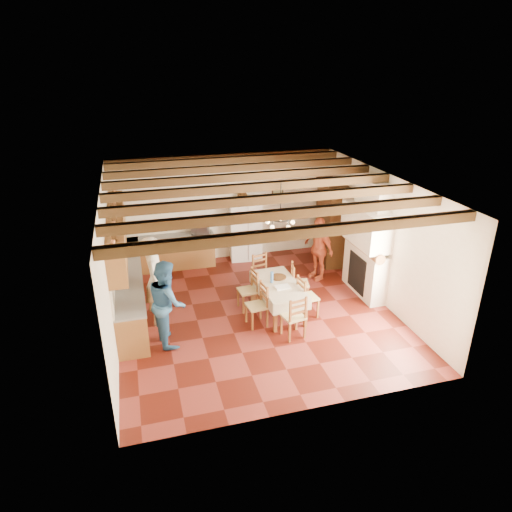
# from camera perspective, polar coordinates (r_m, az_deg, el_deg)

# --- Properties ---
(floor) EXTENTS (6.00, 6.50, 0.02)m
(floor) POSITION_cam_1_polar(r_m,az_deg,el_deg) (10.45, -0.09, -7.04)
(floor) COLOR #48120A
(floor) RESTS_ON ground
(ceiling) EXTENTS (6.00, 6.50, 0.02)m
(ceiling) POSITION_cam_1_polar(r_m,az_deg,el_deg) (9.28, -0.10, 9.22)
(ceiling) COLOR silver
(ceiling) RESTS_ON ground
(wall_back) EXTENTS (6.00, 0.02, 3.00)m
(wall_back) POSITION_cam_1_polar(r_m,az_deg,el_deg) (12.75, -4.04, 6.12)
(wall_back) COLOR beige
(wall_back) RESTS_ON ground
(wall_front) EXTENTS (6.00, 0.02, 3.00)m
(wall_front) POSITION_cam_1_polar(r_m,az_deg,el_deg) (7.04, 7.13, -9.43)
(wall_front) COLOR beige
(wall_front) RESTS_ON ground
(wall_left) EXTENTS (0.02, 6.50, 3.00)m
(wall_left) POSITION_cam_1_polar(r_m,az_deg,el_deg) (9.49, -17.90, -1.34)
(wall_left) COLOR beige
(wall_left) RESTS_ON ground
(wall_right) EXTENTS (0.02, 6.50, 3.00)m
(wall_right) POSITION_cam_1_polar(r_m,az_deg,el_deg) (10.91, 15.34, 2.24)
(wall_right) COLOR beige
(wall_right) RESTS_ON ground
(ceiling_beams) EXTENTS (6.00, 6.30, 0.16)m
(ceiling_beams) POSITION_cam_1_polar(r_m,az_deg,el_deg) (9.31, -0.10, 8.62)
(ceiling_beams) COLOR #3A2813
(ceiling_beams) RESTS_ON ground
(lower_cabinets_left) EXTENTS (0.60, 4.30, 0.86)m
(lower_cabinets_left) POSITION_cam_1_polar(r_m,az_deg,el_deg) (10.88, -15.49, -4.03)
(lower_cabinets_left) COLOR brown
(lower_cabinets_left) RESTS_ON ground
(lower_cabinets_back) EXTENTS (2.30, 0.60, 0.86)m
(lower_cabinets_back) POSITION_cam_1_polar(r_m,az_deg,el_deg) (12.63, -10.50, 0.42)
(lower_cabinets_back) COLOR brown
(lower_cabinets_back) RESTS_ON ground
(countertop_left) EXTENTS (0.62, 4.30, 0.04)m
(countertop_left) POSITION_cam_1_polar(r_m,az_deg,el_deg) (10.68, -15.75, -1.89)
(countertop_left) COLOR slate
(countertop_left) RESTS_ON lower_cabinets_left
(countertop_back) EXTENTS (2.34, 0.62, 0.04)m
(countertop_back) POSITION_cam_1_polar(r_m,az_deg,el_deg) (12.46, -10.65, 2.32)
(countertop_back) COLOR slate
(countertop_back) RESTS_ON lower_cabinets_back
(backsplash_left) EXTENTS (0.03, 4.30, 0.60)m
(backsplash_left) POSITION_cam_1_polar(r_m,az_deg,el_deg) (10.57, -17.48, -0.48)
(backsplash_left) COLOR white
(backsplash_left) RESTS_ON ground
(backsplash_back) EXTENTS (2.30, 0.03, 0.60)m
(backsplash_back) POSITION_cam_1_polar(r_m,az_deg,el_deg) (12.62, -10.89, 4.12)
(backsplash_back) COLOR white
(backsplash_back) RESTS_ON ground
(upper_cabinets) EXTENTS (0.35, 4.20, 0.70)m
(upper_cabinets) POSITION_cam_1_polar(r_m,az_deg,el_deg) (10.32, -17.03, 2.91)
(upper_cabinets) COLOR brown
(upper_cabinets) RESTS_ON ground
(fireplace) EXTENTS (0.56, 1.60, 2.80)m
(fireplace) POSITION_cam_1_polar(r_m,az_deg,el_deg) (10.96, 13.46, 1.99)
(fireplace) COLOR beige
(fireplace) RESTS_ON ground
(wall_picture) EXTENTS (0.34, 0.03, 0.42)m
(wall_picture) POSITION_cam_1_polar(r_m,az_deg,el_deg) (13.00, 2.71, 8.11)
(wall_picture) COLOR black
(wall_picture) RESTS_ON ground
(refrigerator) EXTENTS (0.94, 0.80, 1.74)m
(refrigerator) POSITION_cam_1_polar(r_m,az_deg,el_deg) (12.89, -1.39, 3.42)
(refrigerator) COLOR white
(refrigerator) RESTS_ON floor
(hutch) EXTENTS (0.64, 1.30, 2.28)m
(hutch) POSITION_cam_1_polar(r_m,az_deg,el_deg) (12.73, 9.25, 4.13)
(hutch) COLOR #391C0F
(hutch) RESTS_ON floor
(dining_table) EXTENTS (0.90, 1.69, 0.73)m
(dining_table) POSITION_cam_1_polar(r_m,az_deg,el_deg) (10.14, 2.86, -3.85)
(dining_table) COLOR beige
(dining_table) RESTS_ON floor
(chandelier) EXTENTS (0.47, 0.47, 0.03)m
(chandelier) POSITION_cam_1_polar(r_m,az_deg,el_deg) (9.51, 3.06, 4.76)
(chandelier) COLOR black
(chandelier) RESTS_ON ground
(chair_left_near) EXTENTS (0.45, 0.46, 0.96)m
(chair_left_near) POSITION_cam_1_polar(r_m,az_deg,el_deg) (9.74, 0.07, -6.15)
(chair_left_near) COLOR brown
(chair_left_near) RESTS_ON floor
(chair_left_far) EXTENTS (0.44, 0.46, 0.96)m
(chair_left_far) POSITION_cam_1_polar(r_m,az_deg,el_deg) (10.35, -1.06, -4.25)
(chair_left_far) COLOR brown
(chair_left_far) RESTS_ON floor
(chair_right_near) EXTENTS (0.44, 0.46, 0.96)m
(chair_right_near) POSITION_cam_1_polar(r_m,az_deg,el_deg) (10.15, 6.48, -5.03)
(chair_right_near) COLOR brown
(chair_right_near) RESTS_ON floor
(chair_right_far) EXTENTS (0.48, 0.50, 0.96)m
(chair_right_far) POSITION_cam_1_polar(r_m,az_deg,el_deg) (10.73, 5.50, -3.31)
(chair_right_far) COLOR brown
(chair_right_far) RESTS_ON floor
(chair_end_near) EXTENTS (0.49, 0.47, 0.96)m
(chair_end_near) POSITION_cam_1_polar(r_m,az_deg,el_deg) (9.40, 4.70, -7.45)
(chair_end_near) COLOR brown
(chair_end_near) RESTS_ON floor
(chair_end_far) EXTENTS (0.50, 0.49, 0.96)m
(chair_end_far) POSITION_cam_1_polar(r_m,az_deg,el_deg) (11.09, 0.88, -2.25)
(chair_end_far) COLOR brown
(chair_end_far) RESTS_ON floor
(person_man) EXTENTS (0.58, 0.78, 1.97)m
(person_man) POSITION_cam_1_polar(r_m,az_deg,el_deg) (9.89, -12.41, -2.97)
(person_man) COLOR white
(person_man) RESTS_ON floor
(person_woman_blue) EXTENTS (0.78, 0.94, 1.77)m
(person_woman_blue) POSITION_cam_1_polar(r_m,az_deg,el_deg) (9.19, -11.05, -5.71)
(person_woman_blue) COLOR #306295
(person_woman_blue) RESTS_ON floor
(person_woman_red) EXTENTS (0.73, 1.06, 1.66)m
(person_woman_red) POSITION_cam_1_polar(r_m,az_deg,el_deg) (11.76, 7.78, 0.95)
(person_woman_red) COLOR #C44E2E
(person_woman_red) RESTS_ON floor
(microwave) EXTENTS (0.56, 0.45, 0.27)m
(microwave) POSITION_cam_1_polar(r_m,az_deg,el_deg) (12.49, -6.94, 3.37)
(microwave) COLOR silver
(microwave) RESTS_ON countertop_back
(fridge_vase) EXTENTS (0.33, 0.33, 0.29)m
(fridge_vase) POSITION_cam_1_polar(r_m,az_deg,el_deg) (12.56, -1.73, 7.76)
(fridge_vase) COLOR #391C0F
(fridge_vase) RESTS_ON refrigerator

